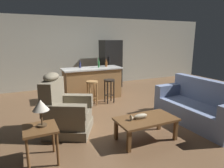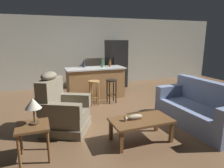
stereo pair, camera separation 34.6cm
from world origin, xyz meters
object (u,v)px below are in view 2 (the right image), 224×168
recliner_near_lamp (62,110)px  kitchen_island (96,83)px  end_table (33,131)px  bar_stool_right (112,87)px  coffee_table (141,122)px  bottle_tall_green (84,65)px  bottle_short_amber (110,64)px  fish_figurine (133,117)px  couch (200,110)px  table_lamp (33,105)px  refrigerator (116,64)px  bottle_wine_dark (102,64)px  bar_stool_left (94,88)px

recliner_near_lamp → kitchen_island: (1.27, 1.97, 0.06)m
end_table → kitchen_island: kitchen_island is taller
end_table → bar_stool_right: size_ratio=0.82×
coffee_table → end_table: size_ratio=1.96×
bottle_tall_green → bottle_short_amber: (0.83, -0.10, 0.00)m
fish_figurine → bar_stool_right: bearing=79.2°
fish_figurine → couch: size_ratio=0.18×
recliner_near_lamp → bottle_short_amber: (1.78, 2.05, 0.61)m
table_lamp → bar_stool_right: size_ratio=0.60×
bar_stool_right → bottle_short_amber: (0.21, 0.72, 0.57)m
fish_figurine → end_table: size_ratio=0.61×
coffee_table → refrigerator: refrigerator is taller
fish_figurine → bottle_tall_green: (-0.18, 3.06, 0.57)m
end_table → bottle_short_amber: 3.76m
table_lamp → bottle_short_amber: bottle_short_amber is taller
fish_figurine → recliner_near_lamp: 1.46m
end_table → recliner_near_lamp: bearing=58.2°
fish_figurine → kitchen_island: size_ratio=0.19×
fish_figurine → table_lamp: table_lamp is taller
end_table → bottle_wine_dark: size_ratio=1.91×
kitchen_island → table_lamp: bearing=-122.3°
bottle_tall_green → bottle_short_amber: bottle_short_amber is taller
recliner_near_lamp → bottle_tall_green: recliner_near_lamp is taller
table_lamp → bar_stool_left: table_lamp is taller
table_lamp → kitchen_island: table_lamp is taller
couch → bottle_wine_dark: size_ratio=6.54×
coffee_table → end_table: bearing=177.1°
bar_stool_left → bottle_tall_green: size_ratio=2.98×
couch → end_table: couch is taller
fish_figurine → bar_stool_left: size_ratio=0.50×
coffee_table → table_lamp: bearing=176.0°
couch → bottle_short_amber: size_ratio=8.36×
fish_figurine → bottle_wine_dark: 2.97m
bottle_tall_green → bottle_wine_dark: (0.54, -0.18, 0.03)m
bottle_short_amber → bottle_tall_green: bearing=173.3°
bottle_short_amber → coffee_table: bearing=-99.5°
refrigerator → couch: bearing=-85.0°
bar_stool_left → bar_stool_right: size_ratio=1.00×
bottle_short_amber → bar_stool_right: bearing=-106.6°
kitchen_island → bottle_tall_green: 0.67m
kitchen_island → end_table: bearing=-122.5°
coffee_table → fish_figurine: 0.17m
kitchen_island → bottle_short_amber: bearing=9.5°
fish_figurine → bottle_tall_green: bearing=93.4°
couch → fish_figurine: bearing=2.7°
fish_figurine → recliner_near_lamp: size_ratio=0.28×
bar_stool_right → end_table: bearing=-133.7°
bar_stool_right → bottle_tall_green: (-0.61, 0.81, 0.56)m
recliner_near_lamp → bottle_tall_green: 2.43m
kitchen_island → bar_stool_left: kitchen_island is taller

